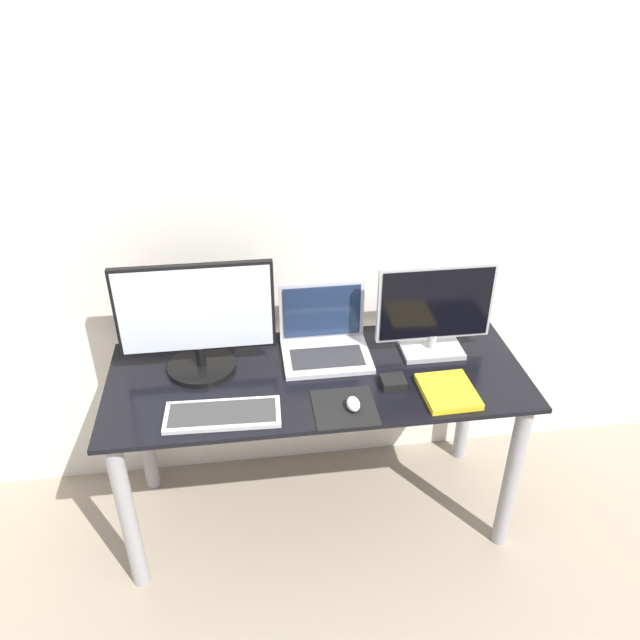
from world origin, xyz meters
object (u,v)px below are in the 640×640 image
laptop (325,337)px  keyboard (223,414)px  book (448,391)px  power_brick (393,382)px  monitor_right (435,311)px  monitor_left (197,320)px  mouse (353,404)px

laptop → keyboard: (-0.40, -0.35, -0.06)m
book → power_brick: 0.20m
monitor_right → power_brick: 0.33m
power_brick → keyboard: bearing=-171.4°
laptop → power_brick: laptop is taller
laptop → book: (0.40, -0.33, -0.05)m
monitor_right → keyboard: (-0.82, -0.30, -0.17)m
power_brick → laptop: bearing=130.1°
monitor_left → laptop: 0.50m
mouse → monitor_left: bearing=148.6°
laptop → monitor_left: bearing=-173.9°
mouse → monitor_right: bearing=40.9°
monitor_left → mouse: bearing=-31.4°
power_brick → mouse: bearing=-145.7°
monitor_right → monitor_left: bearing=-180.0°
mouse → book: size_ratio=0.33×
monitor_left → keyboard: (0.08, -0.30, -0.20)m
keyboard → monitor_left: bearing=104.6°
monitor_right → keyboard: size_ratio=1.13×
monitor_left → keyboard: 0.37m
book → monitor_right: bearing=86.0°
monitor_left → monitor_right: 0.89m
power_brick → monitor_right: bearing=45.5°
monitor_left → book: monitor_left is taller
monitor_right → laptop: 0.44m
monitor_right → mouse: (-0.37, -0.32, -0.16)m
laptop → power_brick: (0.22, -0.26, -0.05)m
monitor_left → book: 0.94m
monitor_right → mouse: bearing=-139.1°
book → laptop: bearing=140.1°
laptop → book: laptop is taller
monitor_right → mouse: monitor_right is taller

